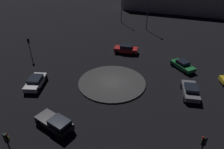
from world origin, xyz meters
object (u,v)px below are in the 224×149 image
(traffic_light_southeast, at_px, (9,145))
(traffic_light_south, at_px, (29,44))
(car_red, at_px, (126,49))
(car_silver, at_px, (36,82))
(car_grey, at_px, (191,90))
(traffic_light_northeast_near, at_px, (202,148))
(car_green, at_px, (183,65))
(streetlamp_west, at_px, (148,3))
(car_black, at_px, (55,123))

(traffic_light_southeast, relative_size, traffic_light_south, 1.14)
(car_red, relative_size, traffic_light_south, 1.14)
(car_red, bearing_deg, car_silver, -126.90)
(traffic_light_south, bearing_deg, car_silver, -39.57)
(car_silver, xyz_separation_m, traffic_light_south, (-8.01, -4.28, 2.00))
(car_grey, distance_m, traffic_light_northeast_near, 11.67)
(car_green, distance_m, traffic_light_northeast_near, 18.61)
(car_red, bearing_deg, car_green, -20.98)
(traffic_light_southeast, xyz_separation_m, streetlamp_west, (-38.15, 12.11, 3.16))
(car_black, relative_size, car_grey, 1.05)
(traffic_light_southeast, bearing_deg, car_grey, -28.65)
(car_black, bearing_deg, traffic_light_northeast_near, -165.51)
(traffic_light_south, bearing_deg, car_black, -35.43)
(car_grey, xyz_separation_m, traffic_light_south, (-7.78, -25.23, 1.98))
(traffic_light_south, distance_m, streetlamp_west, 27.02)
(car_silver, distance_m, streetlamp_west, 30.64)
(car_grey, relative_size, traffic_light_northeast_near, 1.03)
(car_grey, xyz_separation_m, traffic_light_southeast, (12.81, -17.12, 2.34))
(traffic_light_south, bearing_deg, car_red, 37.05)
(car_black, height_order, traffic_light_southeast, traffic_light_southeast)
(traffic_light_south, xyz_separation_m, streetlamp_west, (-17.57, 20.22, 3.52))
(traffic_light_southeast, bearing_deg, car_silver, 41.47)
(car_silver, distance_m, traffic_light_southeast, 13.36)
(traffic_light_northeast_near, xyz_separation_m, streetlamp_west, (-36.64, -3.16, 3.22))
(car_black, relative_size, streetlamp_west, 0.50)
(traffic_light_south, bearing_deg, traffic_light_southeast, -46.20)
(car_grey, distance_m, traffic_light_southeast, 21.51)
(car_green, relative_size, car_grey, 0.99)
(car_black, xyz_separation_m, traffic_light_northeast_near, (3.58, 13.60, 2.24))
(car_silver, distance_m, traffic_light_south, 9.30)
(traffic_light_south, height_order, streetlamp_west, streetlamp_west)
(car_grey, bearing_deg, traffic_light_south, -104.15)
(streetlamp_west, bearing_deg, car_black, -17.51)
(car_green, relative_size, car_silver, 0.99)
(car_silver, relative_size, car_grey, 1.00)
(car_black, distance_m, traffic_light_south, 18.43)
(car_green, bearing_deg, car_black, -79.53)
(traffic_light_northeast_near, bearing_deg, traffic_light_south, 17.25)
(car_silver, relative_size, traffic_light_south, 1.15)
(car_grey, height_order, traffic_light_southeast, traffic_light_southeast)
(traffic_light_northeast_near, relative_size, streetlamp_west, 0.46)
(car_green, distance_m, car_black, 21.53)
(car_red, relative_size, traffic_light_northeast_near, 1.03)
(traffic_light_southeast, bearing_deg, car_black, 6.30)
(car_grey, height_order, traffic_light_south, traffic_light_south)
(car_black, bearing_deg, traffic_light_south, -28.50)
(traffic_light_southeast, height_order, streetlamp_west, streetlamp_west)
(car_green, bearing_deg, traffic_light_northeast_near, -39.29)
(traffic_light_northeast_near, distance_m, traffic_light_southeast, 15.35)
(traffic_light_northeast_near, distance_m, traffic_light_south, 30.18)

